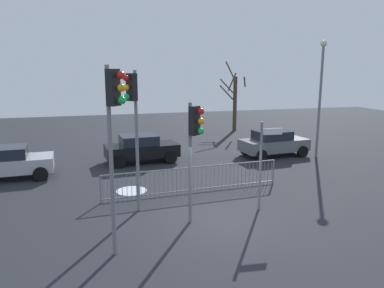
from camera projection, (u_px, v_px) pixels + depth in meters
name	position (u px, v px, depth m)	size (l,w,h in m)	color
ground_plane	(218.00, 220.00, 12.28)	(60.00, 60.00, 0.00)	#26282D
traffic_light_mid_left	(194.00, 136.00, 11.50)	(0.44, 0.49, 3.90)	slate
traffic_light_mid_right	(114.00, 120.00, 9.26)	(0.47, 0.46, 5.01)	slate
traffic_light_rear_left	(133.00, 110.00, 12.33)	(0.48, 0.45, 4.87)	slate
direction_sign_post	(262.00, 161.00, 12.94)	(0.79, 0.14, 3.14)	slate
pedestrian_guard_railing	(194.00, 179.00, 14.91)	(7.37, 0.49, 1.07)	slate
car_silver_mid	(8.00, 162.00, 16.76)	(3.88, 2.08, 1.47)	#B2B5BA
car_grey_near	(273.00, 143.00, 21.14)	(3.96, 2.26, 1.47)	slate
car_black_trailing	(141.00, 148.00, 19.74)	(3.92, 2.18, 1.47)	black
street_lamp	(321.00, 87.00, 20.25)	(0.36, 0.36, 6.41)	slate
bare_tree_left	(234.00, 100.00, 29.35)	(2.13, 1.72, 5.46)	#473828
snow_patch_kerb	(131.00, 191.00, 15.20)	(1.25, 1.25, 0.01)	silver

